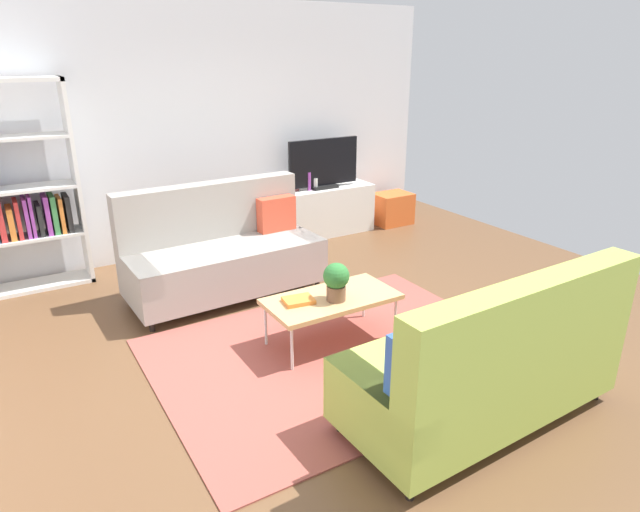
{
  "coord_description": "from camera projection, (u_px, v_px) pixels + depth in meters",
  "views": [
    {
      "loc": [
        -2.12,
        -3.61,
        2.33
      ],
      "look_at": [
        0.21,
        0.25,
        0.65
      ],
      "focal_mm": 30.93,
      "sensor_mm": 36.0,
      "label": 1
    }
  ],
  "objects": [
    {
      "name": "tv_console",
      "position": [
        323.0,
        211.0,
        7.36
      ],
      "size": [
        1.4,
        0.44,
        0.64
      ],
      "primitive_type": "cube",
      "color": "silver",
      "rests_on": "ground_plane"
    },
    {
      "name": "wall_far",
      "position": [
        193.0,
        131.0,
        6.48
      ],
      "size": [
        6.4,
        0.12,
        2.9
      ],
      "primitive_type": "cube",
      "color": "silver",
      "rests_on": "ground_plane"
    },
    {
      "name": "couch_green",
      "position": [
        486.0,
        363.0,
        3.54
      ],
      "size": [
        1.92,
        0.89,
        1.1
      ],
      "rotation": [
        0.0,
        0.0,
        0.03
      ],
      "color": "#A3BC4C",
      "rests_on": "ground_plane"
    },
    {
      "name": "couch_beige",
      "position": [
        223.0,
        252.0,
        5.5
      ],
      "size": [
        1.93,
        0.91,
        1.1
      ],
      "rotation": [
        0.0,
        0.0,
        3.18
      ],
      "color": "gray",
      "rests_on": "ground_plane"
    },
    {
      "name": "potted_plant",
      "position": [
        336.0,
        280.0,
        4.44
      ],
      "size": [
        0.21,
        0.21,
        0.32
      ],
      "color": "brown",
      "rests_on": "coffee_table"
    },
    {
      "name": "bottle_0",
      "position": [
        309.0,
        181.0,
        7.07
      ],
      "size": [
        0.04,
        0.04,
        0.23
      ],
      "primitive_type": "cylinder",
      "color": "purple",
      "rests_on": "tv_console"
    },
    {
      "name": "coffee_table",
      "position": [
        331.0,
        300.0,
        4.57
      ],
      "size": [
        1.1,
        0.56,
        0.42
      ],
      "color": "tan",
      "rests_on": "ground_plane"
    },
    {
      "name": "ground_plane",
      "position": [
        314.0,
        340.0,
        4.74
      ],
      "size": [
        7.68,
        7.68,
        0.0
      ],
      "primitive_type": "plane",
      "color": "brown"
    },
    {
      "name": "vase_0",
      "position": [
        282.0,
        185.0,
        6.97
      ],
      "size": [
        0.14,
        0.14,
        0.2
      ],
      "primitive_type": "cylinder",
      "color": "silver",
      "rests_on": "tv_console"
    },
    {
      "name": "vase_1",
      "position": [
        295.0,
        183.0,
        7.07
      ],
      "size": [
        0.1,
        0.1,
        0.19
      ],
      "primitive_type": "cylinder",
      "color": "#B24C4C",
      "rests_on": "tv_console"
    },
    {
      "name": "area_rug",
      "position": [
        339.0,
        353.0,
        4.52
      ],
      "size": [
        2.9,
        2.2,
        0.01
      ],
      "primitive_type": "cube",
      "color": "#9E4C42",
      "rests_on": "ground_plane"
    },
    {
      "name": "bottle_1",
      "position": [
        315.0,
        184.0,
        7.13
      ],
      "size": [
        0.06,
        0.06,
        0.15
      ],
      "primitive_type": "cylinder",
      "color": "silver",
      "rests_on": "tv_console"
    },
    {
      "name": "storage_trunk",
      "position": [
        392.0,
        209.0,
        7.85
      ],
      "size": [
        0.52,
        0.4,
        0.44
      ],
      "primitive_type": "cube",
      "color": "orange",
      "rests_on": "ground_plane"
    },
    {
      "name": "bookshelf",
      "position": [
        18.0,
        198.0,
        5.45
      ],
      "size": [
        1.1,
        0.36,
        2.1
      ],
      "color": "white",
      "rests_on": "ground_plane"
    },
    {
      "name": "table_book_0",
      "position": [
        298.0,
        300.0,
        4.45
      ],
      "size": [
        0.26,
        0.21,
        0.03
      ],
      "primitive_type": "cube",
      "rotation": [
        0.0,
        0.0,
        -0.14
      ],
      "color": "orange",
      "rests_on": "coffee_table"
    },
    {
      "name": "tv",
      "position": [
        323.0,
        164.0,
        7.12
      ],
      "size": [
        1.0,
        0.2,
        0.64
      ],
      "color": "black",
      "rests_on": "tv_console"
    }
  ]
}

